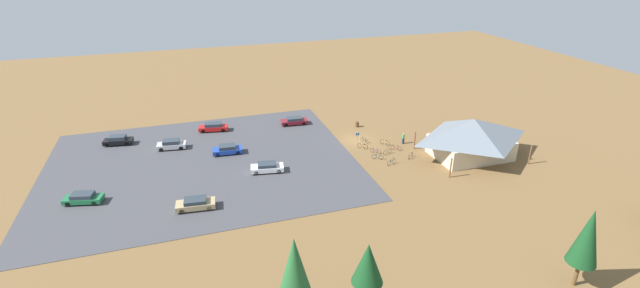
# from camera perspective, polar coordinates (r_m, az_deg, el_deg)

# --- Properties ---
(ground) EXTENTS (160.00, 160.00, 0.00)m
(ground) POSITION_cam_1_polar(r_m,az_deg,el_deg) (70.40, 4.82, 0.45)
(ground) COLOR brown
(ground) RESTS_ON ground
(parking_lot_asphalt) EXTENTS (42.52, 34.79, 0.05)m
(parking_lot_asphalt) POSITION_cam_1_polar(r_m,az_deg,el_deg) (64.80, -15.00, -2.50)
(parking_lot_asphalt) COLOR #424247
(parking_lot_asphalt) RESTS_ON ground
(bike_pavilion) EXTENTS (13.35, 10.01, 5.83)m
(bike_pavilion) POSITION_cam_1_polar(r_m,az_deg,el_deg) (67.29, 19.09, 1.05)
(bike_pavilion) COLOR beige
(bike_pavilion) RESTS_ON ground
(trash_bin) EXTENTS (0.60, 0.60, 0.90)m
(trash_bin) POSITION_cam_1_polar(r_m,az_deg,el_deg) (75.64, 4.83, 2.55)
(trash_bin) COLOR brown
(trash_bin) RESTS_ON ground
(lot_sign) EXTENTS (0.56, 0.08, 2.20)m
(lot_sign) POSITION_cam_1_polar(r_m,az_deg,el_deg) (68.14, 4.86, 0.92)
(lot_sign) COLOR #99999E
(lot_sign) RESTS_ON ground
(pine_far_east) EXTENTS (2.68, 2.68, 7.87)m
(pine_far_east) POSITION_cam_1_polar(r_m,az_deg,el_deg) (36.08, -3.31, -15.54)
(pine_far_east) COLOR brown
(pine_far_east) RESTS_ON ground
(pine_mideast) EXTENTS (2.65, 2.65, 6.70)m
(pine_mideast) POSITION_cam_1_polar(r_m,az_deg,el_deg) (37.13, 6.22, -15.16)
(pine_mideast) COLOR brown
(pine_mideast) RESTS_ON ground
(pine_east) EXTENTS (2.57, 2.57, 8.01)m
(pine_east) POSITION_cam_1_polar(r_m,az_deg,el_deg) (45.30, 31.34, -10.25)
(pine_east) COLOR brown
(pine_east) RESTS_ON ground
(bicycle_purple_yard_right) EXTENTS (1.17, 1.32, 0.78)m
(bicycle_purple_yard_right) POSITION_cam_1_polar(r_m,az_deg,el_deg) (66.25, 7.22, -0.91)
(bicycle_purple_yard_right) COLOR black
(bicycle_purple_yard_right) RESTS_ON ground
(bicycle_red_edge_north) EXTENTS (1.32, 1.25, 0.84)m
(bicycle_red_edge_north) POSITION_cam_1_polar(r_m,az_deg,el_deg) (67.71, 9.84, -0.49)
(bicycle_red_edge_north) COLOR black
(bicycle_red_edge_north) RESTS_ON ground
(bicycle_black_front_row) EXTENTS (0.70, 1.64, 0.78)m
(bicycle_black_front_row) POSITION_cam_1_polar(r_m,az_deg,el_deg) (69.72, 5.76, 0.50)
(bicycle_black_front_row) COLOR black
(bicycle_black_front_row) RESTS_ON ground
(bicycle_silver_lone_west) EXTENTS (1.60, 0.67, 0.83)m
(bicycle_silver_lone_west) POSITION_cam_1_polar(r_m,az_deg,el_deg) (66.21, 8.73, -0.99)
(bicycle_silver_lone_west) COLOR black
(bicycle_silver_lone_west) RESTS_ON ground
(bicycle_white_back_row) EXTENTS (1.36, 1.13, 0.73)m
(bicycle_white_back_row) POSITION_cam_1_polar(r_m,az_deg,el_deg) (65.64, 11.66, -1.49)
(bicycle_white_back_row) COLOR black
(bicycle_white_back_row) RESTS_ON ground
(bicycle_orange_lone_east) EXTENTS (1.26, 1.25, 0.83)m
(bicycle_orange_lone_east) POSITION_cam_1_polar(r_m,az_deg,el_deg) (67.52, 5.53, -0.28)
(bicycle_orange_lone_east) COLOR black
(bicycle_orange_lone_east) RESTS_ON ground
(bicycle_blue_near_porch) EXTENTS (1.62, 0.77, 0.90)m
(bicycle_blue_near_porch) POSITION_cam_1_polar(r_m,az_deg,el_deg) (63.14, 9.23, -2.31)
(bicycle_blue_near_porch) COLOR black
(bicycle_blue_near_porch) RESTS_ON ground
(bicycle_teal_near_sign) EXTENTS (1.45, 0.93, 0.86)m
(bicycle_teal_near_sign) POSITION_cam_1_polar(r_m,az_deg,el_deg) (64.40, 7.46, -1.67)
(bicycle_teal_near_sign) COLOR black
(bicycle_teal_near_sign) RESTS_ON ground
(bicycle_yellow_yard_center) EXTENTS (0.92, 1.57, 0.85)m
(bicycle_yellow_yard_center) POSITION_cam_1_polar(r_m,az_deg,el_deg) (69.15, 8.39, 0.17)
(bicycle_yellow_yard_center) COLOR black
(bicycle_yellow_yard_center) RESTS_ON ground
(car_red_inner_stall) EXTENTS (4.96, 2.55, 1.40)m
(car_red_inner_stall) POSITION_cam_1_polar(r_m,az_deg,el_deg) (75.56, -13.63, 2.14)
(car_red_inner_stall) COLOR red
(car_red_inner_stall) RESTS_ON parking_lot_asphalt
(car_blue_mid_lot) EXTENTS (4.43, 2.21, 1.36)m
(car_blue_mid_lot) POSITION_cam_1_polar(r_m,az_deg,el_deg) (66.77, -11.89, -0.69)
(car_blue_mid_lot) COLOR #1E42B2
(car_blue_mid_lot) RESTS_ON parking_lot_asphalt
(car_black_aisle_side) EXTENTS (4.49, 2.46, 1.46)m
(car_black_aisle_side) POSITION_cam_1_polar(r_m,az_deg,el_deg) (75.20, -24.68, 0.44)
(car_black_aisle_side) COLOR black
(car_black_aisle_side) RESTS_ON parking_lot_asphalt
(car_tan_by_curb) EXTENTS (4.67, 2.34, 1.32)m
(car_tan_by_curb) POSITION_cam_1_polar(r_m,az_deg,el_deg) (54.02, -15.80, -7.45)
(car_tan_by_curb) COLOR tan
(car_tan_by_curb) RESTS_ON parking_lot_asphalt
(car_green_far_end) EXTENTS (4.70, 2.74, 1.30)m
(car_green_far_end) POSITION_cam_1_polar(r_m,az_deg,el_deg) (60.24, -28.32, -6.18)
(car_green_far_end) COLOR #1E6B3D
(car_green_far_end) RESTS_ON parking_lot_asphalt
(car_silver_back_corner) EXTENTS (4.45, 2.37, 1.45)m
(car_silver_back_corner) POSITION_cam_1_polar(r_m,az_deg,el_deg) (70.61, -18.67, -0.05)
(car_silver_back_corner) COLOR #BCBCC1
(car_silver_back_corner) RESTS_ON parking_lot_asphalt
(car_maroon_end_stall) EXTENTS (4.71, 2.26, 1.28)m
(car_maroon_end_stall) POSITION_cam_1_polar(r_m,az_deg,el_deg) (76.36, -3.36, 3.01)
(car_maroon_end_stall) COLOR maroon
(car_maroon_end_stall) RESTS_ON parking_lot_asphalt
(car_white_second_row) EXTENTS (4.71, 2.62, 1.30)m
(car_white_second_row) POSITION_cam_1_polar(r_m,az_deg,el_deg) (60.58, -6.86, -3.02)
(car_white_second_row) COLOR white
(car_white_second_row) RESTS_ON parking_lot_asphalt
(visitor_crossing_yard) EXTENTS (0.37, 0.36, 1.76)m
(visitor_crossing_yard) POSITION_cam_1_polar(r_m,az_deg,el_deg) (69.92, 10.73, 0.75)
(visitor_crossing_yard) COLOR #2D3347
(visitor_crossing_yard) RESTS_ON ground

